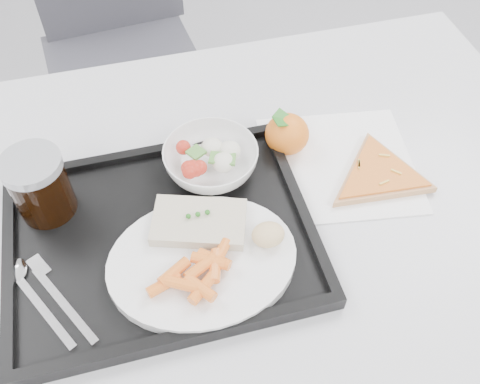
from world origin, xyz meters
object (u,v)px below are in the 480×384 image
(table, at_px, (224,227))
(pizza_slice, at_px, (379,175))
(tray, at_px, (161,238))
(tangerine, at_px, (287,134))
(chair, at_px, (117,27))
(salad_bowl, at_px, (211,160))
(cola_glass, at_px, (39,185))
(dinner_plate, at_px, (202,261))

(table, bearing_deg, pizza_slice, -3.40)
(tray, distance_m, tangerine, 0.28)
(chair, height_order, pizza_slice, chair)
(salad_bowl, bearing_deg, cola_glass, -177.20)
(chair, bearing_deg, salad_bowl, -82.46)
(salad_bowl, xyz_separation_m, pizza_slice, (0.26, -0.08, -0.03))
(tray, distance_m, cola_glass, 0.19)
(chair, distance_m, tangerine, 0.84)
(salad_bowl, xyz_separation_m, cola_glass, (-0.26, -0.01, 0.03))
(cola_glass, relative_size, tangerine, 1.15)
(table, distance_m, tangerine, 0.19)
(tangerine, bearing_deg, pizza_slice, -39.74)
(cola_glass, xyz_separation_m, tangerine, (0.40, 0.04, -0.04))
(dinner_plate, distance_m, tangerine, 0.28)
(pizza_slice, bearing_deg, dinner_plate, -163.21)
(table, distance_m, pizza_slice, 0.27)
(tray, height_order, tangerine, tangerine)
(dinner_plate, relative_size, pizza_slice, 1.00)
(dinner_plate, height_order, salad_bowl, salad_bowl)
(pizza_slice, bearing_deg, tray, -175.26)
(table, xyz_separation_m, salad_bowl, (-0.00, 0.06, 0.11))
(pizza_slice, bearing_deg, table, 176.60)
(chair, xyz_separation_m, dinner_plate, (0.05, -0.96, 0.24))
(tray, height_order, dinner_plate, dinner_plate)
(table, bearing_deg, chair, 97.26)
(dinner_plate, bearing_deg, tangerine, 46.52)
(dinner_plate, relative_size, salad_bowl, 1.78)
(dinner_plate, bearing_deg, tray, 127.51)
(table, bearing_deg, cola_glass, 169.54)
(tray, xyz_separation_m, salad_bowl, (0.10, 0.11, 0.03))
(cola_glass, bearing_deg, pizza_slice, -6.98)
(dinner_plate, bearing_deg, pizza_slice, 16.79)
(chair, bearing_deg, table, -82.74)
(chair, bearing_deg, tangerine, -72.35)
(salad_bowl, bearing_deg, pizza_slice, -16.21)
(chair, bearing_deg, tray, -89.84)
(tray, bearing_deg, chair, 90.16)
(cola_glass, bearing_deg, tangerine, 5.87)
(dinner_plate, bearing_deg, chair, 93.12)
(cola_glass, bearing_deg, chair, 79.07)
(pizza_slice, bearing_deg, salad_bowl, 163.79)
(pizza_slice, bearing_deg, tangerine, 140.26)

